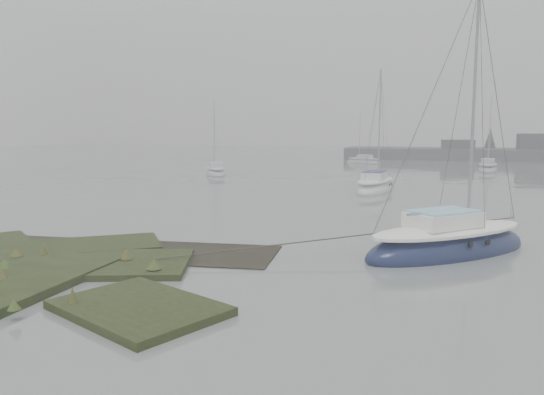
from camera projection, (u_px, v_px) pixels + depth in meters
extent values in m
plane|color=slate|center=(340.00, 180.00, 40.49)|extent=(160.00, 160.00, 0.00)
cube|color=#424247|center=(458.00, 148.00, 67.04)|extent=(4.00, 3.00, 2.20)
cone|color=#384238|center=(490.00, 142.00, 67.73)|extent=(2.00, 2.00, 3.50)
ellipsoid|color=#131B3A|center=(448.00, 250.00, 16.62)|extent=(6.03, 5.94, 1.55)
ellipsoid|color=white|center=(449.00, 231.00, 16.54)|extent=(5.15, 5.07, 0.44)
cube|color=white|center=(443.00, 219.00, 16.36)|extent=(2.52, 2.50, 0.45)
cube|color=#90C8E0|center=(444.00, 211.00, 16.33)|extent=(2.32, 2.31, 0.07)
cylinder|color=#939399|center=(474.00, 103.00, 16.41)|extent=(0.10, 0.10, 7.28)
cylinder|color=#939399|center=(439.00, 212.00, 16.25)|extent=(1.88, 1.83, 0.08)
ellipsoid|color=silver|center=(375.00, 190.00, 33.25)|extent=(2.68, 6.01, 1.41)
ellipsoid|color=white|center=(375.00, 181.00, 33.17)|extent=(2.20, 5.22, 0.40)
cube|color=white|center=(375.00, 175.00, 32.90)|extent=(1.50, 2.14, 0.41)
cube|color=navy|center=(375.00, 172.00, 32.87)|extent=(1.40, 1.96, 0.07)
cylinder|color=#939399|center=(380.00, 123.00, 33.38)|extent=(0.09, 0.09, 6.63)
cylinder|color=#939399|center=(374.00, 172.00, 32.72)|extent=(0.39, 2.31, 0.07)
ellipsoid|color=#B4B8BF|center=(216.00, 174.00, 45.19)|extent=(3.74, 5.02, 1.18)
ellipsoid|color=silver|center=(216.00, 168.00, 45.13)|extent=(3.16, 4.32, 0.33)
cube|color=silver|center=(216.00, 165.00, 44.89)|extent=(1.71, 1.96, 0.35)
cube|color=silver|center=(216.00, 163.00, 44.86)|extent=(1.59, 1.80, 0.06)
cylinder|color=#939399|center=(214.00, 132.00, 45.34)|extent=(0.08, 0.08, 5.55)
cylinder|color=#939399|center=(216.00, 163.00, 44.73)|extent=(0.99, 1.73, 0.06)
ellipsoid|color=#A9AEB3|center=(488.00, 170.00, 49.14)|extent=(2.40, 5.46, 1.28)
ellipsoid|color=silver|center=(488.00, 164.00, 49.07)|extent=(1.97, 4.75, 0.36)
cube|color=silver|center=(488.00, 161.00, 48.82)|extent=(1.36, 1.94, 0.38)
cube|color=silver|center=(488.00, 159.00, 48.80)|extent=(1.26, 1.78, 0.06)
cylinder|color=#939399|center=(490.00, 129.00, 49.26)|extent=(0.08, 0.08, 6.04)
cylinder|color=#939399|center=(488.00, 159.00, 48.66)|extent=(0.34, 2.10, 0.07)
ellipsoid|color=#A3A7AB|center=(363.00, 163.00, 59.84)|extent=(4.66, 3.64, 1.10)
ellipsoid|color=white|center=(363.00, 159.00, 59.78)|extent=(4.00, 3.08, 0.31)
cube|color=white|center=(365.00, 156.00, 59.60)|extent=(1.84, 1.64, 0.32)
cube|color=silver|center=(365.00, 155.00, 59.58)|extent=(1.69, 1.52, 0.05)
cylinder|color=#939399|center=(360.00, 134.00, 59.84)|extent=(0.07, 0.07, 5.19)
cylinder|color=#939399|center=(366.00, 155.00, 59.48)|extent=(1.58, 0.99, 0.06)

